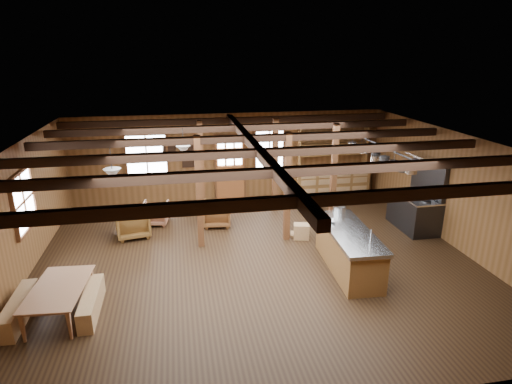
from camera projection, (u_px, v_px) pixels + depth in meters
room at (256, 203)px, 9.59m from camera, size 10.04×9.04×2.84m
ceiling_joists at (254, 146)px, 9.35m from camera, size 9.80×8.82×0.18m
timber_posts at (260, 177)px, 11.62m from camera, size 3.95×2.35×2.80m
back_door at (230, 173)px, 13.90m from camera, size 1.02×0.08×2.15m
window_back_left at (146, 155)px, 13.23m from camera, size 1.32×0.06×1.32m
window_back_right at (269, 149)px, 13.92m from camera, size 1.02×0.06×1.32m
window_left at (23, 202)px, 9.12m from camera, size 0.14×1.24×1.32m
notice_boards at (182, 152)px, 13.41m from camera, size 1.08×0.03×0.90m
back_counter at (332, 178)px, 14.36m from camera, size 2.55×0.60×2.45m
pendant_lamps at (152, 160)px, 9.86m from camera, size 1.86×2.36×0.66m
pot_rack at (377, 156)px, 10.19m from camera, size 0.43×3.00×0.44m
kitchen_island at (349, 250)px, 9.45m from camera, size 1.01×2.54×1.20m
step_stool at (301, 231)px, 11.10m from camera, size 0.51×0.41×0.39m
commercial_range at (416, 206)px, 11.62m from camera, size 0.83×1.61×1.99m
dining_table at (62, 301)px, 7.84m from camera, size 1.05×1.71×0.58m
bench_wall at (19, 309)px, 7.74m from camera, size 0.28×1.50×0.41m
bench_aisle at (91, 303)px, 7.96m from camera, size 0.27×1.46×0.40m
armchair_a at (133, 222)px, 11.18m from camera, size 0.97×0.99×0.77m
armchair_b at (217, 213)px, 11.90m from camera, size 0.83×0.85×0.69m
armchair_c at (155, 213)px, 12.01m from camera, size 0.78×0.80×0.64m
counter_pot at (339, 210)px, 10.24m from camera, size 0.30×0.30×0.18m
bowl at (330, 221)px, 9.73m from camera, size 0.33×0.33×0.06m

